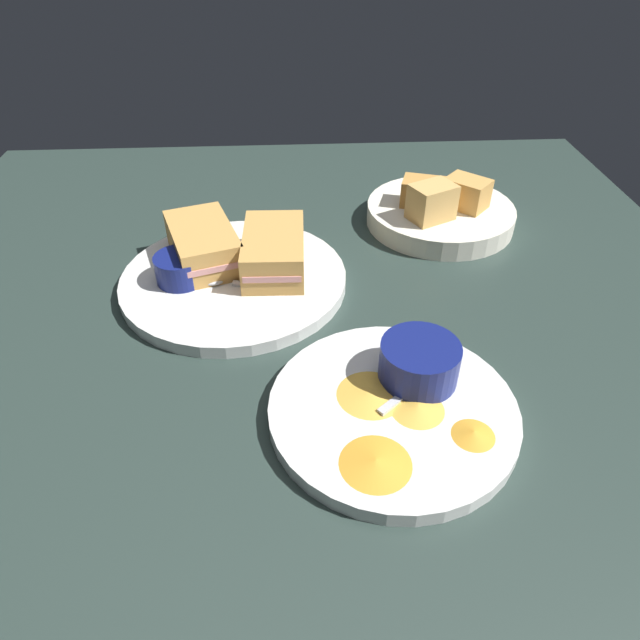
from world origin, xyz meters
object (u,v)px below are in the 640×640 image
(sandwich_half_near, at_px, (274,251))
(spoon_by_dark_ramekin, at_px, (221,281))
(plate_sandwich_main, at_px, (234,280))
(plate_chips_companion, at_px, (392,410))
(ramekin_dark_sauce, at_px, (180,267))
(spoon_by_gravy_ramekin, at_px, (427,377))
(ramekin_light_gravy, at_px, (419,361))
(bread_basket_rear, at_px, (440,211))
(sandwich_half_far, at_px, (203,244))

(sandwich_half_near, height_order, spoon_by_dark_ramekin, sandwich_half_near)
(spoon_by_dark_ramekin, bearing_deg, plate_sandwich_main, 145.20)
(plate_chips_companion, bearing_deg, ramekin_dark_sauce, -134.57)
(ramekin_dark_sauce, xyz_separation_m, plate_chips_companion, (0.23, 0.23, -0.03))
(sandwich_half_near, bearing_deg, ramekin_dark_sauce, -78.48)
(spoon_by_dark_ramekin, xyz_separation_m, plate_chips_companion, (0.22, 0.18, -0.01))
(spoon_by_dark_ramekin, distance_m, plate_chips_companion, 0.28)
(spoon_by_dark_ramekin, height_order, spoon_by_gravy_ramekin, same)
(ramekin_light_gravy, bearing_deg, spoon_by_gravy_ramekin, 66.29)
(plate_chips_companion, height_order, bread_basket_rear, bread_basket_rear)
(plate_sandwich_main, relative_size, ramekin_light_gravy, 3.61)
(sandwich_half_far, bearing_deg, bread_basket_rear, 107.65)
(bread_basket_rear, bearing_deg, sandwich_half_far, -72.35)
(plate_sandwich_main, distance_m, bread_basket_rear, 0.33)
(sandwich_half_near, bearing_deg, plate_sandwich_main, -73.60)
(spoon_by_dark_ramekin, bearing_deg, ramekin_dark_sauce, -102.82)
(ramekin_dark_sauce, xyz_separation_m, bread_basket_rear, (-0.15, 0.36, -0.01))
(plate_sandwich_main, height_order, sandwich_half_near, sandwich_half_near)
(plate_chips_companion, height_order, ramekin_light_gravy, ramekin_light_gravy)
(ramekin_dark_sauce, height_order, bread_basket_rear, bread_basket_rear)
(spoon_by_dark_ramekin, height_order, plate_chips_companion, spoon_by_dark_ramekin)
(plate_chips_companion, bearing_deg, bread_basket_rear, 161.04)
(ramekin_dark_sauce, bearing_deg, plate_sandwich_main, 97.40)
(plate_sandwich_main, distance_m, spoon_by_dark_ramekin, 0.03)
(plate_sandwich_main, height_order, ramekin_dark_sauce, ramekin_dark_sauce)
(plate_chips_companion, height_order, spoon_by_gravy_ramekin, spoon_by_gravy_ramekin)
(plate_sandwich_main, bearing_deg, spoon_by_gravy_ramekin, 45.32)
(plate_sandwich_main, distance_m, sandwich_half_near, 0.06)
(ramekin_dark_sauce, height_order, spoon_by_dark_ramekin, ramekin_dark_sauce)
(sandwich_half_far, height_order, ramekin_dark_sauce, sandwich_half_far)
(ramekin_dark_sauce, height_order, spoon_by_gravy_ramekin, ramekin_dark_sauce)
(sandwich_half_near, xyz_separation_m, spoon_by_gravy_ramekin, (0.22, 0.15, -0.02))
(plate_sandwich_main, xyz_separation_m, ramekin_dark_sauce, (0.01, -0.06, 0.03))
(plate_sandwich_main, distance_m, spoon_by_gravy_ramekin, 0.29)
(sandwich_half_near, height_order, ramekin_light_gravy, sandwich_half_near)
(ramekin_dark_sauce, distance_m, spoon_by_gravy_ramekin, 0.33)
(sandwich_half_near, distance_m, ramekin_dark_sauce, 0.12)
(plate_chips_companion, relative_size, ramekin_light_gravy, 3.03)
(sandwich_half_near, distance_m, spoon_by_gravy_ramekin, 0.27)
(ramekin_light_gravy, relative_size, bread_basket_rear, 0.36)
(sandwich_half_near, bearing_deg, sandwich_half_far, -103.60)
(plate_chips_companion, bearing_deg, spoon_by_dark_ramekin, -140.09)
(bread_basket_rear, bearing_deg, ramekin_light_gravy, -16.29)
(plate_chips_companion, bearing_deg, ramekin_light_gravy, 140.19)
(sandwich_half_near, xyz_separation_m, ramekin_dark_sauce, (0.02, -0.12, -0.01))
(plate_sandwich_main, height_order, plate_chips_companion, same)
(ramekin_dark_sauce, xyz_separation_m, spoon_by_gravy_ramekin, (0.20, 0.27, -0.01))
(sandwich_half_near, xyz_separation_m, spoon_by_dark_ramekin, (0.04, -0.07, -0.02))
(ramekin_dark_sauce, bearing_deg, plate_chips_companion, 45.43)
(ramekin_dark_sauce, distance_m, ramekin_light_gravy, 0.32)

